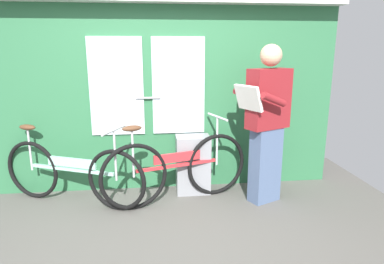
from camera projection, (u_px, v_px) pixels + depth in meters
ground_plane at (175, 251)px, 2.87m from camera, size 5.03×4.39×0.04m
train_door_wall at (165, 94)px, 3.93m from camera, size 4.03×0.28×2.16m
bicycle_near_door at (72, 173)px, 3.63m from camera, size 1.59×0.78×0.87m
bicycle_leaning_behind at (177, 169)px, 3.68m from camera, size 1.62×0.63×0.93m
passenger_reading_newspaper at (267, 122)px, 3.58m from camera, size 0.63×0.57×1.70m
trash_bin_by_wall at (193, 164)px, 3.95m from camera, size 0.39×0.28×0.68m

